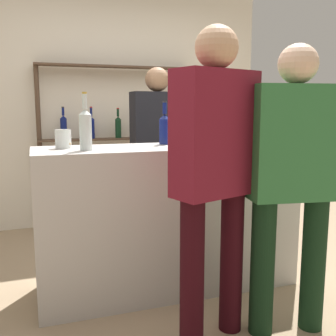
# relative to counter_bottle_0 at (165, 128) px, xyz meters

# --- Properties ---
(ground_plane) EXTENTS (16.00, 16.00, 0.00)m
(ground_plane) POSITION_rel_counter_bottle_0_xyz_m (-0.02, -0.14, -1.17)
(ground_plane) COLOR #9E8466
(bar_counter) EXTENTS (1.85, 0.58, 1.05)m
(bar_counter) POSITION_rel_counter_bottle_0_xyz_m (-0.02, -0.14, -0.64)
(bar_counter) COLOR #B7B2AD
(bar_counter) RESTS_ON ground_plane
(back_wall) EXTENTS (3.45, 0.12, 2.80)m
(back_wall) POSITION_rel_counter_bottle_0_xyz_m (-0.02, 1.76, 0.23)
(back_wall) COLOR beige
(back_wall) RESTS_ON ground_plane
(back_shelf) EXTENTS (1.73, 0.18, 1.77)m
(back_shelf) POSITION_rel_counter_bottle_0_xyz_m (-0.01, 1.58, -0.02)
(back_shelf) COLOR #4C3828
(back_shelf) RESTS_ON ground_plane
(counter_bottle_0) EXTENTS (0.08, 0.08, 0.32)m
(counter_bottle_0) POSITION_rel_counter_bottle_0_xyz_m (0.00, 0.00, 0.00)
(counter_bottle_0) COLOR #0F1956
(counter_bottle_0) RESTS_ON bar_counter
(counter_bottle_1) EXTENTS (0.08, 0.08, 0.36)m
(counter_bottle_1) POSITION_rel_counter_bottle_0_xyz_m (0.11, -0.22, 0.02)
(counter_bottle_1) COLOR silver
(counter_bottle_1) RESTS_ON bar_counter
(counter_bottle_2) EXTENTS (0.08, 0.08, 0.37)m
(counter_bottle_2) POSITION_rel_counter_bottle_0_xyz_m (-0.61, -0.23, 0.02)
(counter_bottle_2) COLOR silver
(counter_bottle_2) RESTS_ON bar_counter
(cork_jar) EXTENTS (0.11, 0.11, 0.13)m
(cork_jar) POSITION_rel_counter_bottle_0_xyz_m (-0.73, -0.05, -0.06)
(cork_jar) COLOR silver
(cork_jar) RESTS_ON bar_counter
(customer_center) EXTENTS (0.52, 0.35, 1.74)m
(customer_center) POSITION_rel_counter_bottle_0_xyz_m (0.00, -0.85, -0.15)
(customer_center) COLOR black
(customer_center) RESTS_ON ground_plane
(customer_right) EXTENTS (0.53, 0.30, 1.66)m
(customer_right) POSITION_rel_counter_bottle_0_xyz_m (0.46, -0.92, -0.21)
(customer_right) COLOR black
(customer_right) RESTS_ON ground_plane
(server_behind_counter) EXTENTS (0.49, 0.23, 1.68)m
(server_behind_counter) POSITION_rel_counter_bottle_0_xyz_m (0.17, 0.73, -0.19)
(server_behind_counter) COLOR black
(server_behind_counter) RESTS_ON ground_plane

